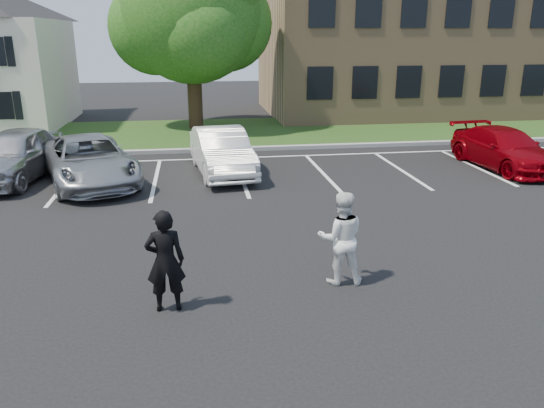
# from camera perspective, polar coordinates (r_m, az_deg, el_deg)

# --- Properties ---
(ground_plane) EXTENTS (90.00, 90.00, 0.00)m
(ground_plane) POSITION_cam_1_polar(r_m,az_deg,el_deg) (10.28, 0.84, -8.35)
(ground_plane) COLOR black
(ground_plane) RESTS_ON ground
(curb) EXTENTS (40.00, 0.30, 0.15)m
(curb) POSITION_cam_1_polar(r_m,az_deg,el_deg) (21.62, -4.36, 5.90)
(curb) COLOR gray
(curb) RESTS_ON ground
(grass_strip) EXTENTS (44.00, 8.00, 0.08)m
(grass_strip) POSITION_cam_1_polar(r_m,az_deg,el_deg) (25.55, -5.05, 7.66)
(grass_strip) COLOR #163D15
(grass_strip) RESTS_ON ground
(stall_lines) EXTENTS (34.00, 5.36, 0.01)m
(stall_lines) POSITION_cam_1_polar(r_m,az_deg,el_deg) (18.84, 0.62, 3.95)
(stall_lines) COLOR white
(stall_lines) RESTS_ON ground
(office_building) EXTENTS (22.40, 10.40, 8.30)m
(office_building) POSITION_cam_1_polar(r_m,az_deg,el_deg) (34.75, 18.76, 16.35)
(office_building) COLOR #A68359
(office_building) RESTS_ON ground
(tree) EXTENTS (7.80, 7.20, 8.80)m
(tree) POSITION_cam_1_polar(r_m,az_deg,el_deg) (26.58, -8.47, 19.44)
(tree) COLOR black
(tree) RESTS_ON ground
(man_black_suit) EXTENTS (0.68, 0.46, 1.80)m
(man_black_suit) POSITION_cam_1_polar(r_m,az_deg,el_deg) (9.12, -11.41, -6.03)
(man_black_suit) COLOR black
(man_black_suit) RESTS_ON ground
(man_white_shirt) EXTENTS (0.95, 0.78, 1.80)m
(man_white_shirt) POSITION_cam_1_polar(r_m,az_deg,el_deg) (10.00, 7.42, -3.64)
(man_white_shirt) COLOR white
(man_white_shirt) RESTS_ON ground
(car_silver_west) EXTENTS (2.72, 5.14, 1.66)m
(car_silver_west) POSITION_cam_1_polar(r_m,az_deg,el_deg) (18.98, -26.05, 4.78)
(car_silver_west) COLOR #A2A2A6
(car_silver_west) RESTS_ON ground
(car_silver_minivan) EXTENTS (4.04, 5.81, 1.47)m
(car_silver_minivan) POSITION_cam_1_polar(r_m,az_deg,el_deg) (17.66, -19.06, 4.45)
(car_silver_minivan) COLOR #9B9DA1
(car_silver_minivan) RESTS_ON ground
(car_white_sedan) EXTENTS (2.14, 4.77, 1.52)m
(car_white_sedan) POSITION_cam_1_polar(r_m,az_deg,el_deg) (17.95, -5.42, 5.63)
(car_white_sedan) COLOR silver
(car_white_sedan) RESTS_ON ground
(car_red_compact) EXTENTS (2.29, 4.86, 1.37)m
(car_red_compact) POSITION_cam_1_polar(r_m,az_deg,el_deg) (20.40, 23.72, 5.47)
(car_red_compact) COLOR #850109
(car_red_compact) RESTS_ON ground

